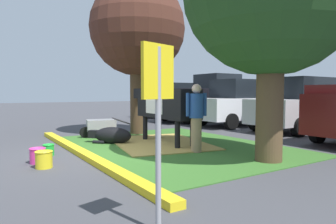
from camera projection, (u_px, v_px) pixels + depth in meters
ground_plane at (100, 154)px, 7.26m from camera, size 80.00×80.00×0.00m
grass_island at (175, 145)px, 8.40m from camera, size 6.56×4.79×0.02m
curb_yellow at (83, 153)px, 7.02m from camera, size 7.76×0.24×0.12m
hay_bedding at (159, 143)px, 8.67m from camera, size 3.60×2.97×0.04m
shade_tree_left at (138, 29)px, 10.54m from camera, size 3.29×3.29×5.33m
cow_holstein at (165, 104)px, 8.70m from camera, size 3.14×0.72×1.59m
calf_lying at (112, 135)px, 8.69m from camera, size 1.18×1.12×0.48m
person_handler at (196, 116)px, 7.35m from camera, size 0.34×0.51×1.67m
wheelbarrow at (100, 126)px, 9.92m from camera, size 0.83×1.62×0.63m
parking_sign at (158, 101)px, 3.12m from camera, size 0.16×0.43×1.95m
bucket_green at (49, 150)px, 7.07m from camera, size 0.27×0.27×0.26m
bucket_pink at (38, 155)px, 6.30m from camera, size 0.33×0.33×0.32m
bucket_yellow at (44, 159)px, 5.91m from camera, size 0.34×0.34×0.33m
hatchback_white at (174, 100)px, 18.19m from camera, size 2.09×4.43×2.02m
pickup_truck_black at (205, 99)px, 15.84m from camera, size 2.30×5.44×2.42m
sedan_red at (240, 103)px, 13.51m from camera, size 2.09×4.43×2.02m
sedan_silver at (301, 105)px, 11.54m from camera, size 2.09×4.43×2.02m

